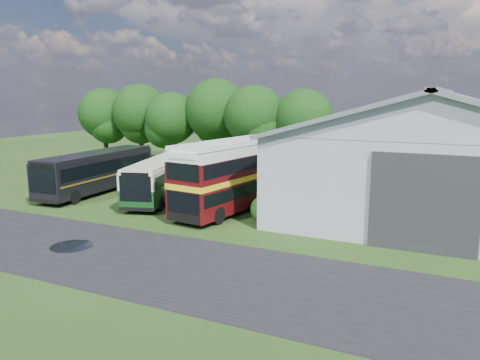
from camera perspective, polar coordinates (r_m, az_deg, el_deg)
The scene contains 16 objects.
ground at distance 27.34m, azimuth -13.09°, elevation -6.54°, with size 120.00×120.00×0.00m, color #1E3912.
asphalt_road at distance 23.32m, azimuth -11.92°, elevation -9.46°, with size 60.00×8.00×0.02m, color black.
puddle at distance 26.21m, azimuth -19.82°, elevation -7.64°, with size 2.20×2.20×0.01m, color black.
storage_shed at distance 36.47m, azimuth 23.15°, elevation 3.77°, with size 18.80×24.80×8.15m.
tree_far_left at distance 59.43m, azimuth -16.21°, elevation 7.77°, with size 6.12×6.12×8.64m.
tree_left_a at distance 56.61m, azimuth -12.07°, elevation 8.15°, with size 6.46×6.46×9.12m.
tree_left_b at distance 52.90m, azimuth -8.39°, elevation 7.46°, with size 5.78×5.78×8.16m.
tree_mid at distance 51.37m, azimuth -2.92°, elevation 8.51°, with size 6.80×6.80×9.60m.
tree_right_a at distance 48.27m, azimuth 1.78°, elevation 7.81°, with size 6.26×6.26×8.83m.
tree_right_b at distance 47.24m, azimuth 7.77°, elevation 7.37°, with size 5.98×5.98×8.45m.
shrub_front at distance 29.53m, azimuth 2.92°, elevation -5.02°, with size 1.70×1.70×1.70m, color #194714.
shrub_mid at distance 31.32m, azimuth 4.35°, elevation -4.13°, with size 1.60×1.60×1.60m, color #194714.
shrub_back at distance 33.13m, azimuth 5.62°, elevation -3.35°, with size 1.80×1.80×1.80m, color #194714.
bus_green_single at distance 36.11m, azimuth -9.48°, elevation 0.28°, with size 5.52×11.13×3.00m.
bus_maroon_double at distance 32.00m, azimuth -0.53°, elevation 0.61°, with size 4.32×11.48×4.81m.
bus_dark_single at distance 39.63m, azimuth -16.99°, elevation 1.07°, with size 3.52×11.98×3.26m.
Camera 1 is at (16.60, -20.26, 7.82)m, focal length 35.00 mm.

